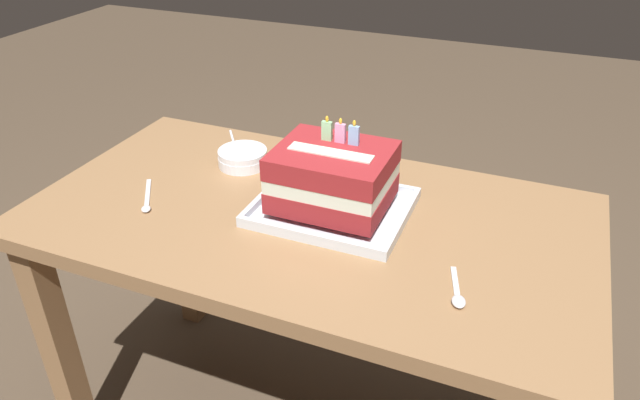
# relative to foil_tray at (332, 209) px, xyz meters

# --- Properties ---
(dining_table) EXTENTS (1.21, 0.66, 0.70)m
(dining_table) POSITION_rel_foil_tray_xyz_m (-0.05, -0.02, -0.11)
(dining_table) COLOR olive
(dining_table) RESTS_ON ground_plane
(foil_tray) EXTENTS (0.32, 0.27, 0.02)m
(foil_tray) POSITION_rel_foil_tray_xyz_m (0.00, 0.00, 0.00)
(foil_tray) COLOR silver
(foil_tray) RESTS_ON dining_table
(birthday_cake) EXTENTS (0.24, 0.20, 0.18)m
(birthday_cake) POSITION_rel_foil_tray_xyz_m (0.00, 0.00, 0.08)
(birthday_cake) COLOR maroon
(birthday_cake) RESTS_ON foil_tray
(bowl_stack) EXTENTS (0.12, 0.12, 0.09)m
(bowl_stack) POSITION_rel_foil_tray_xyz_m (-0.29, 0.12, 0.01)
(bowl_stack) COLOR white
(bowl_stack) RESTS_ON dining_table
(serving_spoon_near_tray) EXTENTS (0.05, 0.12, 0.01)m
(serving_spoon_near_tray) POSITION_rel_foil_tray_xyz_m (0.31, -0.19, -0.00)
(serving_spoon_near_tray) COLOR silver
(serving_spoon_near_tray) RESTS_ON dining_table
(serving_spoon_by_bowls) EXTENTS (0.10, 0.14, 0.01)m
(serving_spoon_by_bowls) POSITION_rel_foil_tray_xyz_m (-0.39, -0.13, -0.00)
(serving_spoon_by_bowls) COLOR silver
(serving_spoon_by_bowls) RESTS_ON dining_table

